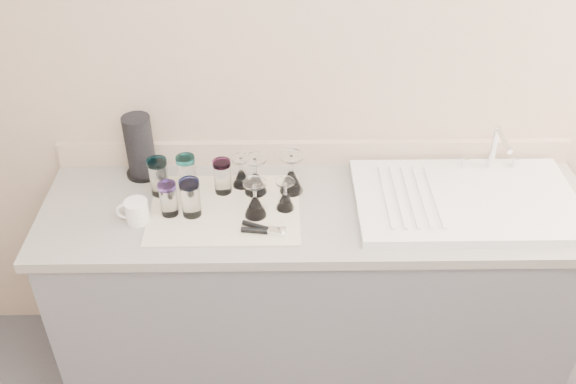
{
  "coord_description": "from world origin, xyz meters",
  "views": [
    {
      "loc": [
        -0.14,
        -0.69,
        2.36
      ],
      "look_at": [
        -0.11,
        1.15,
        1.0
      ],
      "focal_mm": 40.0,
      "sensor_mm": 36.0,
      "label": 1
    }
  ],
  "objects_px": {
    "goblet_front_left": "(255,204)",
    "goblet_front_right": "(285,199)",
    "sink_unit": "(466,200)",
    "tumbler_purple": "(222,176)",
    "goblet_back_right": "(291,179)",
    "paper_towel_roll": "(140,147)",
    "goblet_extra": "(241,176)",
    "goblet_back_left": "(255,181)",
    "white_mug": "(136,212)",
    "tumbler_teal": "(159,176)",
    "tumbler_blue": "(191,198)",
    "can_opener": "(264,230)",
    "tumbler_cyan": "(187,173)",
    "tumbler_magenta": "(168,199)"
  },
  "relations": [
    {
      "from": "tumbler_purple",
      "to": "can_opener",
      "type": "height_order",
      "value": "tumbler_purple"
    },
    {
      "from": "goblet_front_left",
      "to": "paper_towel_roll",
      "type": "xyz_separation_m",
      "value": [
        -0.45,
        0.28,
        0.07
      ]
    },
    {
      "from": "tumbler_cyan",
      "to": "goblet_back_right",
      "type": "relative_size",
      "value": 0.89
    },
    {
      "from": "white_mug",
      "to": "paper_towel_roll",
      "type": "xyz_separation_m",
      "value": [
        -0.03,
        0.3,
        0.08
      ]
    },
    {
      "from": "paper_towel_roll",
      "to": "tumbler_teal",
      "type": "bearing_deg",
      "value": -57.36
    },
    {
      "from": "goblet_back_left",
      "to": "goblet_back_right",
      "type": "xyz_separation_m",
      "value": [
        0.14,
        0.01,
        0.0
      ]
    },
    {
      "from": "tumbler_cyan",
      "to": "goblet_front_left",
      "type": "relative_size",
      "value": 0.98
    },
    {
      "from": "tumbler_purple",
      "to": "paper_towel_roll",
      "type": "height_order",
      "value": "paper_towel_roll"
    },
    {
      "from": "goblet_extra",
      "to": "white_mug",
      "type": "xyz_separation_m",
      "value": [
        -0.37,
        -0.21,
        -0.01
      ]
    },
    {
      "from": "goblet_extra",
      "to": "paper_towel_roll",
      "type": "bearing_deg",
      "value": 166.72
    },
    {
      "from": "tumbler_teal",
      "to": "goblet_extra",
      "type": "distance_m",
      "value": 0.31
    },
    {
      "from": "goblet_front_right",
      "to": "paper_towel_roll",
      "type": "xyz_separation_m",
      "value": [
        -0.56,
        0.24,
        0.08
      ]
    },
    {
      "from": "sink_unit",
      "to": "goblet_back_left",
      "type": "height_order",
      "value": "sink_unit"
    },
    {
      "from": "tumbler_cyan",
      "to": "tumbler_purple",
      "type": "bearing_deg",
      "value": -7.88
    },
    {
      "from": "goblet_front_left",
      "to": "goblet_back_right",
      "type": "bearing_deg",
      "value": 48.18
    },
    {
      "from": "goblet_front_left",
      "to": "goblet_front_right",
      "type": "relative_size",
      "value": 1.2
    },
    {
      "from": "tumbler_blue",
      "to": "white_mug",
      "type": "bearing_deg",
      "value": -171.54
    },
    {
      "from": "goblet_front_left",
      "to": "tumbler_magenta",
      "type": "bearing_deg",
      "value": 177.62
    },
    {
      "from": "tumbler_teal",
      "to": "goblet_back_left",
      "type": "height_order",
      "value": "goblet_back_left"
    },
    {
      "from": "tumbler_teal",
      "to": "white_mug",
      "type": "xyz_separation_m",
      "value": [
        -0.06,
        -0.16,
        -0.04
      ]
    },
    {
      "from": "goblet_front_right",
      "to": "goblet_extra",
      "type": "bearing_deg",
      "value": 138.59
    },
    {
      "from": "goblet_back_left",
      "to": "can_opener",
      "type": "bearing_deg",
      "value": -81.91
    },
    {
      "from": "tumbler_blue",
      "to": "white_mug",
      "type": "height_order",
      "value": "tumbler_blue"
    },
    {
      "from": "tumbler_magenta",
      "to": "goblet_front_left",
      "type": "height_order",
      "value": "goblet_front_left"
    },
    {
      "from": "tumbler_blue",
      "to": "goblet_extra",
      "type": "distance_m",
      "value": 0.25
    },
    {
      "from": "tumbler_teal",
      "to": "tumbler_blue",
      "type": "xyz_separation_m",
      "value": [
        0.13,
        -0.13,
        -0.0
      ]
    },
    {
      "from": "tumbler_cyan",
      "to": "goblet_extra",
      "type": "distance_m",
      "value": 0.21
    },
    {
      "from": "tumbler_cyan",
      "to": "goblet_front_right",
      "type": "height_order",
      "value": "tumbler_cyan"
    },
    {
      "from": "goblet_extra",
      "to": "can_opener",
      "type": "distance_m",
      "value": 0.3
    },
    {
      "from": "tumbler_purple",
      "to": "white_mug",
      "type": "height_order",
      "value": "tumbler_purple"
    },
    {
      "from": "tumbler_cyan",
      "to": "tumbler_blue",
      "type": "relative_size",
      "value": 0.99
    },
    {
      "from": "sink_unit",
      "to": "goblet_front_right",
      "type": "height_order",
      "value": "sink_unit"
    },
    {
      "from": "tumbler_cyan",
      "to": "tumbler_purple",
      "type": "xyz_separation_m",
      "value": [
        0.14,
        -0.02,
        -0.0
      ]
    },
    {
      "from": "tumbler_cyan",
      "to": "paper_towel_roll",
      "type": "xyz_separation_m",
      "value": [
        -0.19,
        0.11,
        0.04
      ]
    },
    {
      "from": "tumbler_blue",
      "to": "can_opener",
      "type": "bearing_deg",
      "value": -21.94
    },
    {
      "from": "tumbler_teal",
      "to": "paper_towel_roll",
      "type": "xyz_separation_m",
      "value": [
        -0.09,
        0.14,
        0.04
      ]
    },
    {
      "from": "tumbler_cyan",
      "to": "tumbler_magenta",
      "type": "distance_m",
      "value": 0.16
    },
    {
      "from": "tumbler_magenta",
      "to": "goblet_back_right",
      "type": "relative_size",
      "value": 0.81
    },
    {
      "from": "tumbler_teal",
      "to": "goblet_front_right",
      "type": "height_order",
      "value": "tumbler_teal"
    },
    {
      "from": "goblet_back_right",
      "to": "goblet_front_left",
      "type": "xyz_separation_m",
      "value": [
        -0.13,
        -0.15,
        -0.01
      ]
    },
    {
      "from": "goblet_front_right",
      "to": "can_opener",
      "type": "distance_m",
      "value": 0.16
    },
    {
      "from": "goblet_front_left",
      "to": "goblet_front_right",
      "type": "bearing_deg",
      "value": 20.0
    },
    {
      "from": "goblet_back_left",
      "to": "white_mug",
      "type": "distance_m",
      "value": 0.45
    },
    {
      "from": "sink_unit",
      "to": "tumbler_purple",
      "type": "xyz_separation_m",
      "value": [
        -0.91,
        0.08,
        0.06
      ]
    },
    {
      "from": "sink_unit",
      "to": "goblet_front_right",
      "type": "distance_m",
      "value": 0.68
    },
    {
      "from": "goblet_front_right",
      "to": "paper_towel_roll",
      "type": "relative_size",
      "value": 0.48
    },
    {
      "from": "tumbler_purple",
      "to": "tumbler_cyan",
      "type": "bearing_deg",
      "value": 172.12
    },
    {
      "from": "goblet_extra",
      "to": "goblet_front_right",
      "type": "bearing_deg",
      "value": -41.41
    },
    {
      "from": "goblet_front_left",
      "to": "paper_towel_roll",
      "type": "height_order",
      "value": "paper_towel_roll"
    },
    {
      "from": "tumbler_teal",
      "to": "tumbler_purple",
      "type": "bearing_deg",
      "value": 1.28
    }
  ]
}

